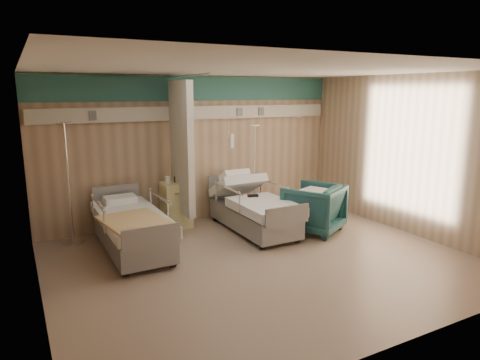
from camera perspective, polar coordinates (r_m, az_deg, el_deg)
name	(u,v)px	position (r m, az deg, el deg)	size (l,w,h in m)	color
ground	(262,261)	(6.54, 2.94, -10.75)	(6.00, 5.00, 0.00)	gray
room_walls	(252,136)	(6.28, 1.68, 5.92)	(6.04, 5.04, 2.82)	tan
bed_right	(253,214)	(7.78, 1.81, -4.58)	(1.00, 2.16, 0.63)	silver
bed_left	(133,233)	(6.99, -14.13, -6.83)	(1.00, 2.16, 0.63)	silver
bedside_cabinet	(176,205)	(8.07, -8.52, -3.28)	(0.50, 0.48, 0.85)	beige
visitor_armchair	(314,208)	(7.83, 9.79, -3.73)	(0.93, 0.95, 0.87)	#1F4C4E
waffle_blanket	(316,183)	(7.73, 10.07, -0.36)	(0.62, 0.55, 0.07)	silver
iv_stand_right	(254,197)	(8.80, 1.92, -2.22)	(0.33, 0.33, 1.85)	silver
iv_stand_left	(72,219)	(7.66, -21.53, -4.89)	(0.36, 0.36, 2.03)	silver
call_remote	(253,196)	(7.73, 1.72, -2.10)	(0.19, 0.08, 0.04)	black
tan_blanket	(134,221)	(6.45, -13.90, -5.29)	(0.84, 1.05, 0.04)	tan
toiletry_bag	(180,179)	(8.02, -8.06, 0.16)	(0.21, 0.13, 0.11)	black
white_cup	(168,180)	(7.87, -9.63, -0.02)	(0.10, 0.10, 0.14)	white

